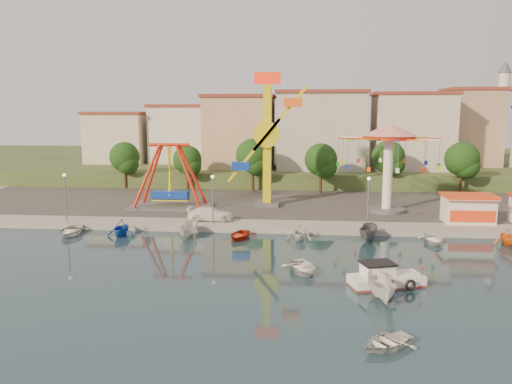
# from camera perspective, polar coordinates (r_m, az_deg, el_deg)

# --- Properties ---
(ground) EXTENTS (200.00, 200.00, 0.00)m
(ground) POSITION_cam_1_polar(r_m,az_deg,el_deg) (39.64, 3.33, -9.02)
(ground) COLOR #152D3B
(ground) RESTS_ON ground
(quay_deck) EXTENTS (200.00, 100.00, 0.60)m
(quay_deck) POSITION_cam_1_polar(r_m,az_deg,el_deg) (100.38, 4.48, 2.22)
(quay_deck) COLOR #9E998E
(quay_deck) RESTS_ON ground
(asphalt_pad) EXTENTS (90.00, 28.00, 0.01)m
(asphalt_pad) POSITION_cam_1_polar(r_m,az_deg,el_deg) (68.67, 4.15, -0.73)
(asphalt_pad) COLOR #4C4944
(asphalt_pad) RESTS_ON quay_deck
(hill_terrace) EXTENTS (200.00, 60.00, 3.00)m
(hill_terrace) POSITION_cam_1_polar(r_m,az_deg,el_deg) (105.22, 4.53, 3.20)
(hill_terrace) COLOR #384C26
(hill_terrace) RESTS_ON ground
(pirate_ship_ride) EXTENTS (10.00, 5.00, 8.00)m
(pirate_ship_ride) POSITION_cam_1_polar(r_m,az_deg,el_deg) (62.14, -9.79, 1.66)
(pirate_ship_ride) COLOR #59595E
(pirate_ship_ride) RESTS_ON quay_deck
(kamikaze_tower) EXTENTS (6.64, 3.10, 16.50)m
(kamikaze_tower) POSITION_cam_1_polar(r_m,az_deg,el_deg) (61.89, 1.59, 5.57)
(kamikaze_tower) COLOR #59595E
(kamikaze_tower) RESTS_ON quay_deck
(wave_swinger) EXTENTS (11.60, 11.60, 10.40)m
(wave_swinger) POSITION_cam_1_polar(r_m,az_deg,el_deg) (60.42, 14.93, 4.90)
(wave_swinger) COLOR #59595E
(wave_swinger) RESTS_ON quay_deck
(booth_left) EXTENTS (5.40, 3.78, 3.08)m
(booth_left) POSITION_cam_1_polar(r_m,az_deg,el_deg) (57.92, 23.08, -1.72)
(booth_left) COLOR white
(booth_left) RESTS_ON quay_deck
(lamp_post_0) EXTENTS (0.14, 0.14, 5.00)m
(lamp_post_0) POSITION_cam_1_polar(r_m,az_deg,el_deg) (57.28, -20.93, -0.76)
(lamp_post_0) COLOR #59595E
(lamp_post_0) RESTS_ON quay_deck
(lamp_post_1) EXTENTS (0.14, 0.14, 5.00)m
(lamp_post_1) POSITION_cam_1_polar(r_m,az_deg,el_deg) (52.29, -4.96, -1.08)
(lamp_post_1) COLOR #59595E
(lamp_post_1) RESTS_ON quay_deck
(lamp_post_2) EXTENTS (0.14, 0.14, 5.00)m
(lamp_post_2) POSITION_cam_1_polar(r_m,az_deg,el_deg) (51.95, 12.69, -1.34)
(lamp_post_2) COLOR #59595E
(lamp_post_2) RESTS_ON quay_deck
(tree_0) EXTENTS (4.60, 4.60, 7.19)m
(tree_0) POSITION_cam_1_polar(r_m,az_deg,el_deg) (79.69, -14.79, 3.89)
(tree_0) COLOR #382314
(tree_0) RESTS_ON quay_deck
(tree_1) EXTENTS (4.35, 4.35, 6.80)m
(tree_1) POSITION_cam_1_polar(r_m,az_deg,el_deg) (76.18, -7.87, 3.67)
(tree_1) COLOR #382314
(tree_1) RESTS_ON quay_deck
(tree_2) EXTENTS (5.02, 5.02, 7.85)m
(tree_2) POSITION_cam_1_polar(r_m,az_deg,el_deg) (74.08, -0.38, 4.17)
(tree_2) COLOR #382314
(tree_2) RESTS_ON quay_deck
(tree_3) EXTENTS (4.68, 4.68, 7.32)m
(tree_3) POSITION_cam_1_polar(r_m,az_deg,el_deg) (72.39, 7.43, 3.68)
(tree_3) COLOR #382314
(tree_3) RESTS_ON quay_deck
(tree_4) EXTENTS (4.86, 4.86, 7.60)m
(tree_4) POSITION_cam_1_polar(r_m,az_deg,el_deg) (76.39, 14.88, 3.88)
(tree_4) COLOR #382314
(tree_4) RESTS_ON quay_deck
(tree_5) EXTENTS (4.83, 4.83, 7.54)m
(tree_5) POSITION_cam_1_polar(r_m,az_deg,el_deg) (76.97, 22.48, 3.50)
(tree_5) COLOR #382314
(tree_5) RESTS_ON quay_deck
(building_0) EXTENTS (9.26, 9.53, 11.87)m
(building_0) POSITION_cam_1_polar(r_m,az_deg,el_deg) (90.60, -17.34, 6.57)
(building_0) COLOR beige
(building_0) RESTS_ON hill_terrace
(building_1) EXTENTS (12.33, 9.01, 8.63)m
(building_1) POSITION_cam_1_polar(r_m,az_deg,el_deg) (91.96, -9.03, 5.90)
(building_1) COLOR silver
(building_1) RESTS_ON hill_terrace
(building_2) EXTENTS (11.95, 9.28, 11.23)m
(building_2) POSITION_cam_1_polar(r_m,az_deg,el_deg) (90.17, -0.77, 6.77)
(building_2) COLOR tan
(building_2) RESTS_ON hill_terrace
(building_3) EXTENTS (12.59, 10.50, 9.20)m
(building_3) POSITION_cam_1_polar(r_m,az_deg,el_deg) (86.70, 8.16, 5.91)
(building_3) COLOR beige
(building_3) RESTS_ON hill_terrace
(building_4) EXTENTS (10.75, 9.23, 9.24)m
(building_4) POSITION_cam_1_polar(r_m,az_deg,el_deg) (91.75, 16.52, 5.82)
(building_4) COLOR beige
(building_4) RESTS_ON hill_terrace
(building_5) EXTENTS (12.77, 10.96, 11.21)m
(building_5) POSITION_cam_1_polar(r_m,az_deg,el_deg) (93.45, 24.84, 6.01)
(building_5) COLOR tan
(building_5) RESTS_ON hill_terrace
(minaret) EXTENTS (2.80, 2.80, 18.00)m
(minaret) POSITION_cam_1_polar(r_m,az_deg,el_deg) (98.07, 26.29, 8.33)
(minaret) COLOR silver
(minaret) RESTS_ON hill_terrace
(cabin_motorboat) EXTENTS (5.64, 3.52, 1.86)m
(cabin_motorboat) POSITION_cam_1_polar(r_m,az_deg,el_deg) (37.42, 14.46, -9.62)
(cabin_motorboat) COLOR white
(cabin_motorboat) RESTS_ON ground
(rowboat_a) EXTENTS (3.74, 4.52, 0.81)m
(rowboat_a) POSITION_cam_1_polar(r_m,az_deg,el_deg) (39.39, 5.33, -8.55)
(rowboat_a) COLOR white
(rowboat_a) RESTS_ON ground
(rowboat_b) EXTENTS (3.96, 3.77, 0.67)m
(rowboat_b) POSITION_cam_1_polar(r_m,az_deg,el_deg) (28.38, 14.70, -16.22)
(rowboat_b) COLOR silver
(rowboat_b) RESTS_ON ground
(skiff) EXTENTS (1.88, 4.31, 1.63)m
(skiff) POSITION_cam_1_polar(r_m,az_deg,el_deg) (34.62, 14.19, -10.61)
(skiff) COLOR silver
(skiff) RESTS_ON ground
(van) EXTENTS (5.16, 2.34, 1.46)m
(van) POSITION_cam_1_polar(r_m,az_deg,el_deg) (54.76, -5.21, -2.50)
(van) COLOR white
(van) RESTS_ON quay_deck
(moored_boat_0) EXTENTS (3.55, 4.56, 0.87)m
(moored_boat_0) POSITION_cam_1_polar(r_m,az_deg,el_deg) (54.14, -20.40, -4.16)
(moored_boat_0) COLOR silver
(moored_boat_0) RESTS_ON ground
(moored_boat_1) EXTENTS (2.83, 3.26, 1.69)m
(moored_boat_1) POSITION_cam_1_polar(r_m,az_deg,el_deg) (52.00, -15.16, -3.96)
(moored_boat_1) COLOR #1441B0
(moored_boat_1) RESTS_ON ground
(moored_boat_2) EXTENTS (1.66, 3.79, 1.43)m
(moored_boat_2) POSITION_cam_1_polar(r_m,az_deg,el_deg) (50.09, -7.77, -4.37)
(moored_boat_2) COLOR silver
(moored_boat_2) RESTS_ON ground
(moored_boat_3) EXTENTS (3.27, 4.04, 0.74)m
(moored_boat_3) POSITION_cam_1_polar(r_m,az_deg,el_deg) (49.30, -1.90, -4.92)
(moored_boat_3) COLOR #A9240D
(moored_boat_3) RESTS_ON ground
(moored_boat_4) EXTENTS (2.98, 3.32, 1.56)m
(moored_boat_4) POSITION_cam_1_polar(r_m,az_deg,el_deg) (48.84, 5.01, -4.59)
(moored_boat_4) COLOR silver
(moored_boat_4) RESTS_ON ground
(moored_boat_5) EXTENTS (2.61, 4.46, 1.62)m
(moored_boat_5) POSITION_cam_1_polar(r_m,az_deg,el_deg) (49.28, 12.74, -4.63)
(moored_boat_5) COLOR #57585C
(moored_boat_5) RESTS_ON ground
(moored_boat_6) EXTENTS (2.81, 3.80, 0.76)m
(moored_boat_6) POSITION_cam_1_polar(r_m,az_deg,el_deg) (50.56, 19.62, -5.09)
(moored_boat_6) COLOR white
(moored_boat_6) RESTS_ON ground
(moored_boat_7) EXTENTS (2.78, 3.16, 1.59)m
(moored_boat_7) POSITION_cam_1_polar(r_m,az_deg,el_deg) (52.58, 26.83, -4.55)
(moored_boat_7) COLOR orange
(moored_boat_7) RESTS_ON ground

